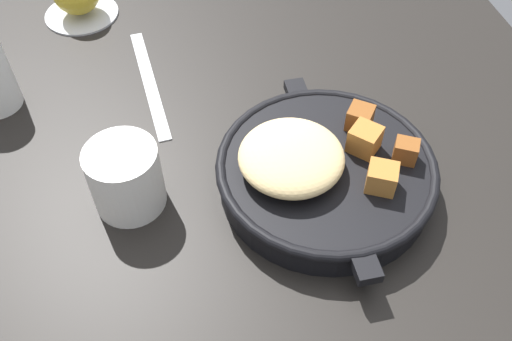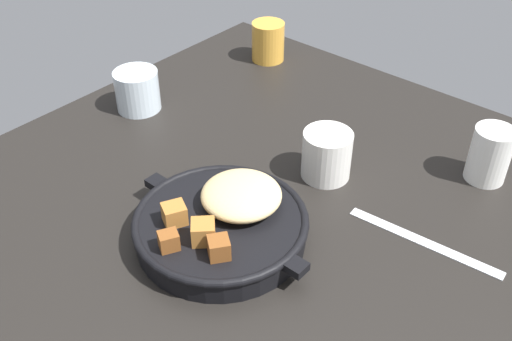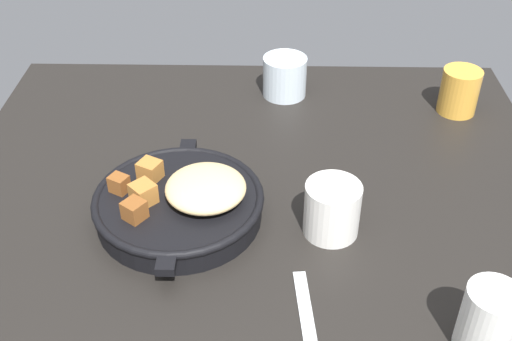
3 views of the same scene
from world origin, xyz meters
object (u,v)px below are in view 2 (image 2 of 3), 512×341
object	(u,v)px
butter_knife	(424,242)
water_glass_short	(137,90)
cast_iron_skillet	(223,222)
juice_glass_amber	(268,41)
ceramic_mug_white	(327,155)
white_creamer_pitcher	(490,155)

from	to	relation	value
butter_knife	water_glass_short	world-z (taller)	water_glass_short
cast_iron_skillet	water_glass_short	distance (cm)	38.17
juice_glass_amber	ceramic_mug_white	bearing A→B (deg)	-37.48
butter_knife	white_creamer_pitcher	bearing A→B (deg)	84.78
butter_knife	water_glass_short	distance (cm)	56.78
juice_glass_amber	water_glass_short	size ratio (longest dim) A/B	1.00
juice_glass_amber	water_glass_short	bearing A→B (deg)	-99.99
juice_glass_amber	water_glass_short	xyz separation A→B (cm)	(-5.36, -30.45, -0.32)
white_creamer_pitcher	ceramic_mug_white	distance (cm)	24.67
juice_glass_amber	butter_knife	bearing A→B (deg)	-28.91
ceramic_mug_white	water_glass_short	distance (cm)	37.99
cast_iron_skillet	butter_knife	world-z (taller)	cast_iron_skillet
butter_knife	ceramic_mug_white	world-z (taller)	ceramic_mug_white
cast_iron_skillet	water_glass_short	world-z (taller)	water_glass_short
juice_glass_amber	water_glass_short	world-z (taller)	juice_glass_amber
butter_knife	juice_glass_amber	xyz separation A→B (cm)	(-51.26, 28.32, 3.83)
cast_iron_skillet	juice_glass_amber	distance (cm)	54.29
butter_knife	ceramic_mug_white	xyz separation A→B (cm)	(-19.08, 3.63, 3.67)
white_creamer_pitcher	cast_iron_skillet	bearing A→B (deg)	-120.86
cast_iron_skillet	white_creamer_pitcher	world-z (taller)	white_creamer_pitcher
cast_iron_skillet	juice_glass_amber	size ratio (longest dim) A/B	3.52
butter_knife	ceramic_mug_white	size ratio (longest dim) A/B	2.86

